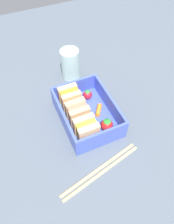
{
  "coord_description": "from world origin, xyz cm",
  "views": [
    {
      "loc": [
        -29.88,
        13.07,
        44.98
      ],
      "look_at": [
        0.0,
        0.0,
        2.7
      ],
      "focal_mm": 35.0,
      "sensor_mm": 36.0,
      "label": 1
    }
  ],
  "objects_px": {
    "sandwich_center_left": "(78,113)",
    "strawberry_left": "(88,94)",
    "sandwich_left": "(86,129)",
    "carrot_stick_far_left": "(99,111)",
    "chopstick_pair": "(101,170)",
    "strawberry_far_left": "(107,125)",
    "sandwich_center": "(70,98)",
    "drinking_glass": "(70,64)"
  },
  "relations": [
    {
      "from": "strawberry_far_left",
      "to": "carrot_stick_far_left",
      "type": "distance_m",
      "value": 0.05
    },
    {
      "from": "strawberry_left",
      "to": "sandwich_center_left",
      "type": "bearing_deg",
      "value": 137.45
    },
    {
      "from": "sandwich_left",
      "to": "strawberry_far_left",
      "type": "height_order",
      "value": "sandwich_left"
    },
    {
      "from": "sandwich_left",
      "to": "carrot_stick_far_left",
      "type": "xyz_separation_m",
      "value": [
        0.05,
        -0.06,
        -0.02
      ]
    },
    {
      "from": "sandwich_left",
      "to": "carrot_stick_far_left",
      "type": "relative_size",
      "value": 1.46
    },
    {
      "from": "sandwich_left",
      "to": "sandwich_center_left",
      "type": "distance_m",
      "value": 0.05
    },
    {
      "from": "strawberry_left",
      "to": "chopstick_pair",
      "type": "relative_size",
      "value": 0.15
    },
    {
      "from": "sandwich_center_left",
      "to": "chopstick_pair",
      "type": "xyz_separation_m",
      "value": [
        -0.14,
        0.0,
        -0.03
      ]
    },
    {
      "from": "sandwich_left",
      "to": "drinking_glass",
      "type": "bearing_deg",
      "value": -11.7
    },
    {
      "from": "sandwich_left",
      "to": "chopstick_pair",
      "type": "bearing_deg",
      "value": 176.93
    },
    {
      "from": "strawberry_far_left",
      "to": "carrot_stick_far_left",
      "type": "height_order",
      "value": "strawberry_far_left"
    },
    {
      "from": "sandwich_center_left",
      "to": "chopstick_pair",
      "type": "relative_size",
      "value": 0.26
    },
    {
      "from": "strawberry_far_left",
      "to": "chopstick_pair",
      "type": "bearing_deg",
      "value": 146.66
    },
    {
      "from": "sandwich_left",
      "to": "carrot_stick_far_left",
      "type": "bearing_deg",
      "value": -49.56
    },
    {
      "from": "chopstick_pair",
      "to": "drinking_glass",
      "type": "distance_m",
      "value": 0.31
    },
    {
      "from": "sandwich_left",
      "to": "drinking_glass",
      "type": "relative_size",
      "value": 0.58
    },
    {
      "from": "sandwich_center_left",
      "to": "drinking_glass",
      "type": "relative_size",
      "value": 0.58
    },
    {
      "from": "sandwich_center_left",
      "to": "strawberry_far_left",
      "type": "xyz_separation_m",
      "value": [
        -0.05,
        -0.05,
        -0.01
      ]
    },
    {
      "from": "sandwich_center",
      "to": "chopstick_pair",
      "type": "distance_m",
      "value": 0.19
    },
    {
      "from": "sandwich_center_left",
      "to": "drinking_glass",
      "type": "bearing_deg",
      "value": -15.24
    },
    {
      "from": "strawberry_far_left",
      "to": "chopstick_pair",
      "type": "xyz_separation_m",
      "value": [
        -0.09,
        0.06,
        -0.02
      ]
    },
    {
      "from": "sandwich_center_left",
      "to": "sandwich_center",
      "type": "bearing_deg",
      "value": 0.0
    },
    {
      "from": "sandwich_center",
      "to": "carrot_stick_far_left",
      "type": "bearing_deg",
      "value": -134.4
    },
    {
      "from": "sandwich_center_left",
      "to": "carrot_stick_far_left",
      "type": "xyz_separation_m",
      "value": [
        -0.0,
        -0.06,
        -0.02
      ]
    },
    {
      "from": "sandwich_center",
      "to": "carrot_stick_far_left",
      "type": "distance_m",
      "value": 0.08
    },
    {
      "from": "chopstick_pair",
      "to": "strawberry_left",
      "type": "bearing_deg",
      "value": -15.73
    },
    {
      "from": "strawberry_far_left",
      "to": "carrot_stick_far_left",
      "type": "bearing_deg",
      "value": -5.41
    },
    {
      "from": "carrot_stick_far_left",
      "to": "sandwich_center_left",
      "type": "bearing_deg",
      "value": 86.37
    },
    {
      "from": "sandwich_center",
      "to": "sandwich_center_left",
      "type": "bearing_deg",
      "value": 180.0
    },
    {
      "from": "drinking_glass",
      "to": "carrot_stick_far_left",
      "type": "bearing_deg",
      "value": -175.98
    },
    {
      "from": "strawberry_far_left",
      "to": "chopstick_pair",
      "type": "distance_m",
      "value": 0.11
    },
    {
      "from": "sandwich_center_left",
      "to": "chopstick_pair",
      "type": "distance_m",
      "value": 0.14
    },
    {
      "from": "strawberry_left",
      "to": "carrot_stick_far_left",
      "type": "bearing_deg",
      "value": -173.39
    },
    {
      "from": "sandwich_center_left",
      "to": "sandwich_left",
      "type": "bearing_deg",
      "value": 180.0
    },
    {
      "from": "sandwich_center_left",
      "to": "strawberry_left",
      "type": "bearing_deg",
      "value": -42.55
    },
    {
      "from": "strawberry_far_left",
      "to": "strawberry_left",
      "type": "relative_size",
      "value": 1.17
    },
    {
      "from": "sandwich_center_left",
      "to": "strawberry_left",
      "type": "distance_m",
      "value": 0.07
    },
    {
      "from": "sandwich_left",
      "to": "chopstick_pair",
      "type": "height_order",
      "value": "sandwich_left"
    },
    {
      "from": "carrot_stick_far_left",
      "to": "chopstick_pair",
      "type": "height_order",
      "value": "carrot_stick_far_left"
    },
    {
      "from": "chopstick_pair",
      "to": "drinking_glass",
      "type": "bearing_deg",
      "value": -9.25
    },
    {
      "from": "sandwich_center",
      "to": "strawberry_far_left",
      "type": "relative_size",
      "value": 1.47
    },
    {
      "from": "strawberry_far_left",
      "to": "drinking_glass",
      "type": "distance_m",
      "value": 0.22
    }
  ]
}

